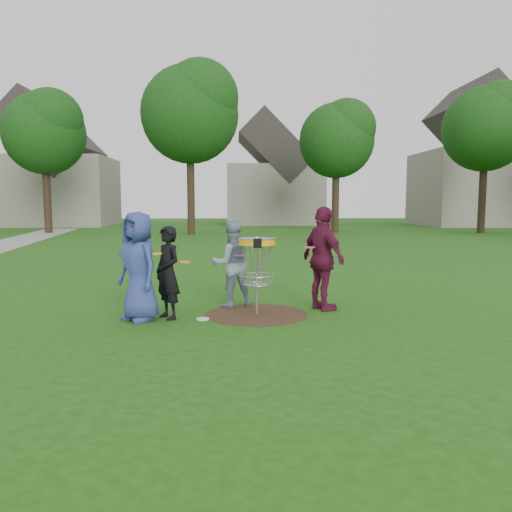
{
  "coord_description": "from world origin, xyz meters",
  "views": [
    {
      "loc": [
        -0.37,
        -8.58,
        1.98
      ],
      "look_at": [
        0.0,
        0.3,
        1.0
      ],
      "focal_mm": 35.0,
      "sensor_mm": 36.0,
      "label": 1
    }
  ],
  "objects_px": {
    "player_grey": "(231,264)",
    "disc_golf_basket": "(257,257)",
    "player_black": "(168,273)",
    "player_maroon": "(323,259)",
    "player_blue": "(139,266)"
  },
  "relations": [
    {
      "from": "player_blue",
      "to": "player_black",
      "type": "xyz_separation_m",
      "value": [
        0.46,
        0.1,
        -0.12
      ]
    },
    {
      "from": "player_black",
      "to": "player_maroon",
      "type": "distance_m",
      "value": 2.79
    },
    {
      "from": "player_blue",
      "to": "disc_golf_basket",
      "type": "xyz_separation_m",
      "value": [
        1.97,
        0.33,
        0.11
      ]
    },
    {
      "from": "player_maroon",
      "to": "disc_golf_basket",
      "type": "xyz_separation_m",
      "value": [
        -1.22,
        -0.32,
        0.07
      ]
    },
    {
      "from": "player_black",
      "to": "player_grey",
      "type": "relative_size",
      "value": 0.97
    },
    {
      "from": "player_black",
      "to": "player_grey",
      "type": "height_order",
      "value": "player_grey"
    },
    {
      "from": "player_black",
      "to": "player_maroon",
      "type": "bearing_deg",
      "value": 63.36
    },
    {
      "from": "player_blue",
      "to": "player_maroon",
      "type": "relative_size",
      "value": 0.96
    },
    {
      "from": "player_blue",
      "to": "disc_golf_basket",
      "type": "bearing_deg",
      "value": 55.33
    },
    {
      "from": "player_grey",
      "to": "disc_golf_basket",
      "type": "bearing_deg",
      "value": 105.59
    },
    {
      "from": "player_grey",
      "to": "player_maroon",
      "type": "height_order",
      "value": "player_maroon"
    },
    {
      "from": "disc_golf_basket",
      "to": "player_maroon",
      "type": "bearing_deg",
      "value": 14.76
    },
    {
      "from": "player_black",
      "to": "player_maroon",
      "type": "xyz_separation_m",
      "value": [
        2.73,
        0.55,
        0.16
      ]
    },
    {
      "from": "player_grey",
      "to": "disc_golf_basket",
      "type": "height_order",
      "value": "player_grey"
    },
    {
      "from": "player_maroon",
      "to": "disc_golf_basket",
      "type": "height_order",
      "value": "player_maroon"
    }
  ]
}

